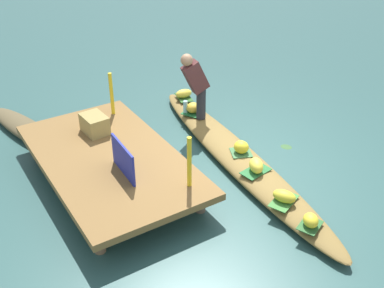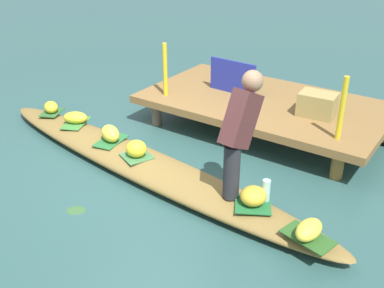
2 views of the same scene
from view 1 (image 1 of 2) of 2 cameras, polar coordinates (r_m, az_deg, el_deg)
canal_water at (r=7.43m, az=5.41°, el=-2.24°), size 40.00×40.00×0.00m
dock_platform at (r=6.91m, az=-9.85°, el=-1.90°), size 3.20×1.80×0.42m
vendor_boat at (r=7.38m, az=5.45°, el=-1.61°), size 5.11×1.18×0.20m
moored_boat at (r=8.59m, az=-19.26°, el=1.69°), size 2.25×0.98×0.20m
leaf_mat_0 at (r=7.31m, az=5.90°, el=-1.02°), size 0.40×0.40×0.01m
banana_bunch_0 at (r=7.26m, az=5.94°, el=-0.37°), size 0.28×0.27×0.20m
leaf_mat_1 at (r=6.09m, az=13.98°, el=-9.45°), size 0.35×0.39×0.01m
banana_bunch_1 at (r=6.04m, az=14.07°, el=-8.89°), size 0.29×0.27×0.16m
leaf_mat_2 at (r=6.40m, az=10.96°, el=-6.72°), size 0.40×0.51×0.01m
banana_bunch_2 at (r=6.36m, az=11.03°, el=-6.18°), size 0.37×0.32×0.15m
leaf_mat_3 at (r=6.91m, az=7.66°, el=-3.24°), size 0.32×0.47×0.01m
banana_bunch_3 at (r=6.86m, az=7.72°, el=-2.57°), size 0.37×0.31×0.20m
leaf_mat_4 at (r=8.45m, az=0.16°, el=3.84°), size 0.46×0.46×0.01m
banana_bunch_4 at (r=8.41m, az=0.16°, el=4.38°), size 0.27×0.28×0.18m
leaf_mat_5 at (r=9.00m, az=-0.99°, el=5.64°), size 0.49×0.34×0.01m
banana_bunch_5 at (r=8.97m, az=-1.00°, el=6.09°), size 0.22×0.34×0.16m
vendor_person at (r=7.93m, az=0.44°, el=7.42°), size 0.23×0.50×1.21m
water_bottle at (r=8.39m, az=-0.80°, el=4.48°), size 0.08×0.08×0.23m
market_banner at (r=6.36m, az=-8.27°, el=-1.83°), size 0.71×0.06×0.45m
railing_post_west at (r=5.99m, az=-0.33°, el=-2.19°), size 0.06×0.06×0.72m
railing_post_east at (r=7.88m, az=-9.64°, el=5.97°), size 0.06×0.06×0.72m
produce_crate at (r=7.46m, az=-11.61°, el=2.36°), size 0.46×0.35×0.29m
drifting_plant_0 at (r=10.30m, az=1.29°, el=7.84°), size 0.22×0.23×0.01m
drifting_plant_1 at (r=7.95m, az=11.26°, el=-0.32°), size 0.24×0.23×0.01m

